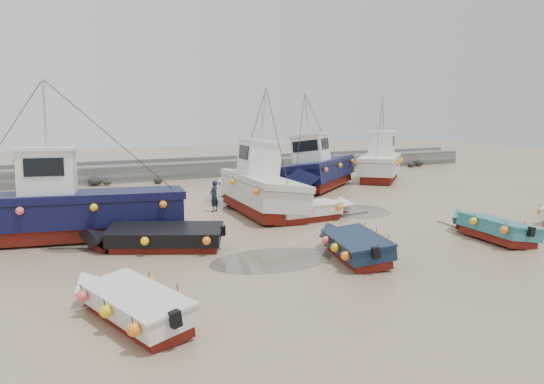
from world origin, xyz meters
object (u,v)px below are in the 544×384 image
(cabin_boat_1, at_px, (256,186))
(cabin_boat_0, at_px, (62,207))
(dinghy_2, at_px, (490,225))
(dinghy_1, at_px, (355,242))
(person, at_px, (214,211))
(dinghy_5, at_px, (314,208))
(cabin_boat_3, at_px, (381,161))
(cabin_boat_2, at_px, (318,169))
(dinghy_4, at_px, (155,235))
(dinghy_0, at_px, (132,299))

(cabin_boat_1, bearing_deg, cabin_boat_0, -162.08)
(dinghy_2, bearing_deg, dinghy_1, -172.86)
(dinghy_2, xyz_separation_m, person, (-7.39, 10.72, -0.56))
(cabin_boat_1, bearing_deg, person, 157.98)
(cabin_boat_0, distance_m, cabin_boat_1, 9.53)
(dinghy_5, xyz_separation_m, cabin_boat_0, (-10.83, 1.43, 0.74))
(dinghy_1, relative_size, dinghy_5, 1.01)
(cabin_boat_0, relative_size, cabin_boat_1, 1.11)
(cabin_boat_0, height_order, cabin_boat_3, same)
(cabin_boat_2, xyz_separation_m, cabin_boat_3, (6.95, 2.00, 0.07))
(cabin_boat_1, height_order, cabin_boat_2, same)
(dinghy_4, xyz_separation_m, cabin_boat_2, (13.76, 10.23, 0.77))
(dinghy_5, bearing_deg, person, -144.67)
(dinghy_4, relative_size, dinghy_5, 1.12)
(cabin_boat_2, bearing_deg, dinghy_2, 135.47)
(dinghy_4, relative_size, cabin_boat_1, 0.60)
(dinghy_1, height_order, cabin_boat_0, cabin_boat_0)
(dinghy_4, relative_size, cabin_boat_3, 0.81)
(dinghy_0, xyz_separation_m, dinghy_2, (14.57, 1.70, 0.01))
(dinghy_1, bearing_deg, cabin_boat_2, 78.51)
(dinghy_5, height_order, cabin_boat_0, cabin_boat_0)
(dinghy_2, relative_size, cabin_boat_2, 0.57)
(dinghy_0, xyz_separation_m, cabin_boat_0, (-0.36, 9.65, 0.75))
(dinghy_1, xyz_separation_m, dinghy_5, (2.29, 6.17, 0.00))
(dinghy_2, bearing_deg, cabin_boat_1, 130.15)
(dinghy_0, bearing_deg, dinghy_2, -6.26)
(dinghy_0, height_order, cabin_boat_3, cabin_boat_3)
(cabin_boat_2, height_order, person, cabin_boat_2)
(cabin_boat_1, height_order, person, cabin_boat_1)
(dinghy_5, distance_m, cabin_boat_0, 10.95)
(dinghy_5, bearing_deg, dinghy_4, -79.94)
(dinghy_5, bearing_deg, dinghy_0, -54.68)
(dinghy_2, xyz_separation_m, cabin_boat_1, (-5.55, 9.68, 0.78))
(dinghy_2, height_order, cabin_boat_3, cabin_boat_3)
(dinghy_2, distance_m, person, 13.03)
(dinghy_4, bearing_deg, dinghy_1, -99.28)
(dinghy_0, distance_m, cabin_boat_3, 29.69)
(dinghy_1, bearing_deg, dinghy_2, 14.08)
(dinghy_2, relative_size, dinghy_5, 1.00)
(dinghy_0, xyz_separation_m, person, (7.18, 12.42, -0.55))
(dinghy_0, height_order, person, dinghy_0)
(cabin_boat_2, bearing_deg, cabin_boat_3, -112.34)
(cabin_boat_0, height_order, person, cabin_boat_0)
(dinghy_0, relative_size, person, 3.57)
(dinghy_4, bearing_deg, cabin_boat_3, -31.95)
(dinghy_5, relative_size, cabin_boat_0, 0.48)
(dinghy_0, distance_m, dinghy_4, 6.82)
(dinghy_0, relative_size, dinghy_5, 1.04)
(cabin_boat_1, distance_m, person, 2.50)
(dinghy_0, distance_m, cabin_boat_1, 14.54)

